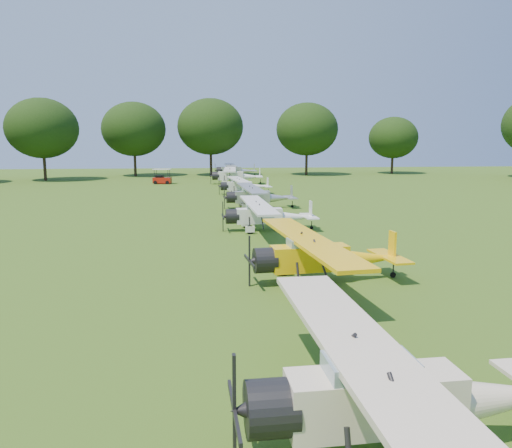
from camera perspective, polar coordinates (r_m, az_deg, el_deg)
The scene contains 10 objects.
ground at distance 29.64m, azimuth 1.05°, elevation -1.90°, with size 160.00×160.00×0.00m, color #2D4B12.
tree_belt at distance 29.96m, azimuth 8.05°, elevation 13.57°, with size 137.36×130.27×14.52m.
aircraft_1 at distance 10.21m, azimuth 16.18°, elevation -17.70°, with size 6.88×10.93×2.16m.
aircraft_2 at distance 20.97m, azimuth 7.46°, elevation -3.35°, with size 6.71×10.68×2.10m.
aircraft_3 at distance 32.79m, azimuth 1.17°, elevation 1.24°, with size 6.25×9.93×1.96m.
aircraft_4 at distance 43.71m, azimuth 0.17°, elevation 3.35°, with size 6.39×10.17×2.00m.
aircraft_5 at distance 55.34m, azimuth -1.49°, elevation 4.54°, with size 5.85×9.32×1.83m.
aircraft_6 at distance 68.37m, azimuth -2.46°, elevation 5.69°, with size 7.17×11.42×2.25m.
aircraft_7 at distance 82.01m, azimuth -2.49°, elevation 6.29°, with size 6.85×10.88×2.15m.
golf_cart at distance 69.70m, azimuth -10.71°, elevation 5.09°, with size 2.57×1.79×2.04m.
Camera 1 is at (-3.66, -28.83, 5.87)m, focal length 35.00 mm.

